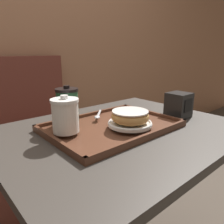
{
  "coord_description": "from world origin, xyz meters",
  "views": [
    {
      "loc": [
        -0.53,
        -0.55,
        1.04
      ],
      "look_at": [
        -0.03,
        0.02,
        0.82
      ],
      "focal_mm": 35.0,
      "sensor_mm": 36.0,
      "label": 1
    }
  ],
  "objects_px": {
    "coffee_cup_front": "(65,115)",
    "coffee_cup_rear": "(67,105)",
    "spoon": "(98,116)",
    "donut_chocolate_glazed": "(130,116)",
    "napkin_dispenser": "(179,105)"
  },
  "relations": [
    {
      "from": "coffee_cup_front",
      "to": "coffee_cup_rear",
      "type": "distance_m",
      "value": 0.11
    },
    {
      "from": "spoon",
      "to": "coffee_cup_front",
      "type": "bearing_deg",
      "value": -26.51
    },
    {
      "from": "donut_chocolate_glazed",
      "to": "napkin_dispenser",
      "type": "distance_m",
      "value": 0.29
    },
    {
      "from": "donut_chocolate_glazed",
      "to": "coffee_cup_rear",
      "type": "bearing_deg",
      "value": 128.41
    },
    {
      "from": "donut_chocolate_glazed",
      "to": "napkin_dispenser",
      "type": "xyz_separation_m",
      "value": [
        0.29,
        -0.01,
        -0.0
      ]
    },
    {
      "from": "coffee_cup_rear",
      "to": "coffee_cup_front",
      "type": "bearing_deg",
      "value": -123.94
    },
    {
      "from": "coffee_cup_front",
      "to": "coffee_cup_rear",
      "type": "bearing_deg",
      "value": 56.06
    },
    {
      "from": "coffee_cup_rear",
      "to": "spoon",
      "type": "bearing_deg",
      "value": -13.8
    },
    {
      "from": "spoon",
      "to": "napkin_dispenser",
      "type": "bearing_deg",
      "value": 107.33
    },
    {
      "from": "coffee_cup_rear",
      "to": "donut_chocolate_glazed",
      "type": "bearing_deg",
      "value": -51.59
    },
    {
      "from": "spoon",
      "to": "napkin_dispenser",
      "type": "relative_size",
      "value": 0.98
    },
    {
      "from": "donut_chocolate_glazed",
      "to": "spoon",
      "type": "relative_size",
      "value": 1.28
    },
    {
      "from": "donut_chocolate_glazed",
      "to": "napkin_dispenser",
      "type": "height_order",
      "value": "napkin_dispenser"
    },
    {
      "from": "coffee_cup_rear",
      "to": "donut_chocolate_glazed",
      "type": "relative_size",
      "value": 1.02
    },
    {
      "from": "coffee_cup_front",
      "to": "donut_chocolate_glazed",
      "type": "distance_m",
      "value": 0.22
    }
  ]
}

